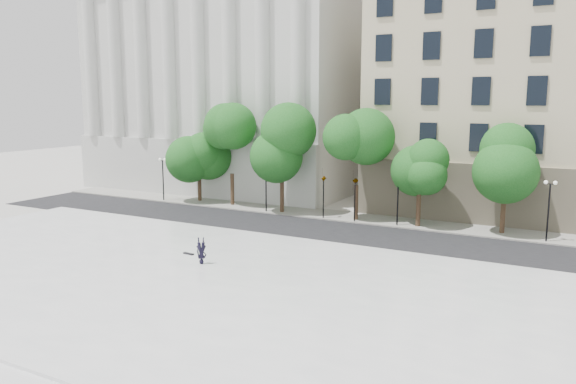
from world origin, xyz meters
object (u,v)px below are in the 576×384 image
at_px(traffic_light_west, 324,176).
at_px(traffic_light_east, 355,178).
at_px(skateboard, 188,254).
at_px(person_lying, 202,260).

relative_size(traffic_light_west, traffic_light_east, 1.00).
bearing_deg(traffic_light_east, traffic_light_west, -180.00).
distance_m(traffic_light_east, skateboard, 16.56).
height_order(traffic_light_west, traffic_light_east, traffic_light_east).
xyz_separation_m(traffic_light_west, person_lying, (-0.20, -16.70, -3.06)).
bearing_deg(skateboard, person_lying, -26.42).
height_order(traffic_light_west, skateboard, traffic_light_west).
bearing_deg(traffic_light_west, traffic_light_east, 0.00).
relative_size(traffic_light_west, person_lying, 2.67).
bearing_deg(traffic_light_west, skateboard, -98.07).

